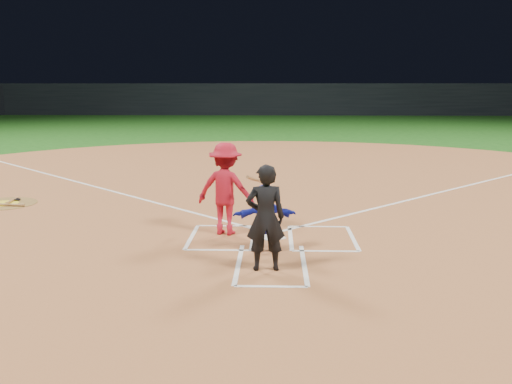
{
  "coord_description": "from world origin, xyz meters",
  "views": [
    {
      "loc": [
        0.05,
        -10.89,
        2.96
      ],
      "look_at": [
        -0.3,
        -0.4,
        1.0
      ],
      "focal_mm": 40.0,
      "sensor_mm": 36.0,
      "label": 1
    }
  ],
  "objects_px": {
    "catcher": "(265,218)",
    "batter_at_plate": "(226,189)",
    "umpire": "(265,218)",
    "home_plate": "(272,237)",
    "on_deck_circle": "(2,204)"
  },
  "relations": [
    {
      "from": "catcher",
      "to": "batter_at_plate",
      "type": "bearing_deg",
      "value": -65.84
    },
    {
      "from": "umpire",
      "to": "batter_at_plate",
      "type": "bearing_deg",
      "value": -75.51
    },
    {
      "from": "batter_at_plate",
      "to": "umpire",
      "type": "bearing_deg",
      "value": -69.95
    },
    {
      "from": "home_plate",
      "to": "on_deck_circle",
      "type": "relative_size",
      "value": 0.35
    },
    {
      "from": "catcher",
      "to": "umpire",
      "type": "relative_size",
      "value": 0.72
    },
    {
      "from": "home_plate",
      "to": "umpire",
      "type": "distance_m",
      "value": 2.17
    },
    {
      "from": "home_plate",
      "to": "batter_at_plate",
      "type": "bearing_deg",
      "value": -16.98
    },
    {
      "from": "catcher",
      "to": "umpire",
      "type": "distance_m",
      "value": 1.07
    },
    {
      "from": "catcher",
      "to": "umpire",
      "type": "bearing_deg",
      "value": 81.82
    },
    {
      "from": "home_plate",
      "to": "catcher",
      "type": "height_order",
      "value": "catcher"
    },
    {
      "from": "on_deck_circle",
      "to": "umpire",
      "type": "height_order",
      "value": "umpire"
    },
    {
      "from": "on_deck_circle",
      "to": "home_plate",
      "type": "bearing_deg",
      "value": -23.84
    },
    {
      "from": "on_deck_circle",
      "to": "catcher",
      "type": "distance_m",
      "value": 7.87
    },
    {
      "from": "home_plate",
      "to": "catcher",
      "type": "relative_size",
      "value": 0.48
    },
    {
      "from": "umpire",
      "to": "batter_at_plate",
      "type": "distance_m",
      "value": 2.43
    }
  ]
}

